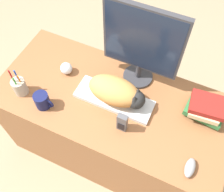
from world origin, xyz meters
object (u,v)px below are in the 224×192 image
cat (117,92)px  baseball (66,68)px  coffee_mug (43,101)px  monitor (142,44)px  book_stack (206,108)px  phone (122,123)px  keyboard (114,99)px  computer_mouse (190,168)px  pen_cup (20,86)px

cat → baseball: cat is taller
coffee_mug → baseball: bearing=90.8°
monitor → baseball: size_ratio=7.12×
cat → book_stack: 0.50m
cat → phone: size_ratio=2.49×
keyboard → cat: (0.02, 0.00, 0.09)m
book_stack → computer_mouse: bearing=-86.9°
phone → book_stack: bearing=35.8°
book_stack → phone: bearing=-144.2°
baseball → pen_cup: bearing=-124.8°
monitor → coffee_mug: size_ratio=4.46×
pen_cup → baseball: (0.17, 0.25, -0.02)m
keyboard → phone: (0.12, -0.15, 0.06)m
cat → coffee_mug: bearing=-151.4°
cat → pen_cup: 0.58m
keyboard → monitor: bearing=73.6°
keyboard → cat: size_ratio=1.38×
keyboard → phone: size_ratio=3.43×
monitor → book_stack: size_ratio=2.40×
cat → monitor: monitor is taller
cat → baseball: 0.39m
cat → pen_cup: pen_cup is taller
computer_mouse → baseball: size_ratio=1.44×
keyboard → computer_mouse: 0.57m
cat → pen_cup: bearing=-162.0°
book_stack → coffee_mug: bearing=-158.8°
cat → book_stack: bearing=14.9°
cat → baseball: (-0.38, 0.07, -0.06)m
computer_mouse → baseball: (-0.88, 0.28, 0.02)m
coffee_mug → book_stack: (0.86, 0.34, 0.01)m
coffee_mug → pen_cup: 0.18m
monitor → book_stack: monitor is taller
keyboard → computer_mouse: size_ratio=4.34×
keyboard → cat: cat is taller
book_stack → monitor: bearing=168.5°
pen_cup → phone: (0.65, 0.03, 0.01)m
keyboard → monitor: size_ratio=0.87×
cat → baseball: size_ratio=4.52×
computer_mouse → phone: size_ratio=0.79×
monitor → pen_cup: bearing=-146.4°
computer_mouse → pen_cup: size_ratio=0.53×
phone → monitor: bearing=98.0°
computer_mouse → phone: bearing=170.6°
monitor → computer_mouse: 0.69m
computer_mouse → baseball: 0.93m
computer_mouse → keyboard: bearing=157.4°
keyboard → monitor: 0.37m
cat → coffee_mug: (-0.38, -0.21, -0.05)m
pen_cup → phone: 0.65m
keyboard → computer_mouse: computer_mouse is taller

